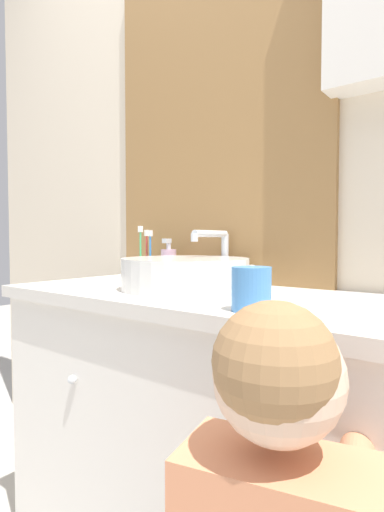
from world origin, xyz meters
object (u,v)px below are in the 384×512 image
soap_dispenser (169,264)px  toothbrush_holder (146,267)px  drinking_cup (251,289)px  sink_basin (187,273)px

soap_dispenser → toothbrush_holder: bearing=-165.6°
toothbrush_holder → drinking_cup: bearing=-28.4°
toothbrush_holder → drinking_cup: (0.62, -0.34, -0.00)m
sink_basin → toothbrush_holder: toothbrush_holder is taller
soap_dispenser → drinking_cup: size_ratio=1.64×
sink_basin → drinking_cup: (0.32, -0.19, -0.00)m
toothbrush_holder → drinking_cup: toothbrush_holder is taller
toothbrush_holder → sink_basin: bearing=-25.3°
toothbrush_holder → soap_dispenser: size_ratio=1.31×
toothbrush_holder → drinking_cup: 0.71m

